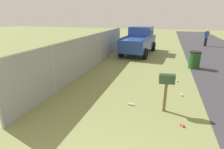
# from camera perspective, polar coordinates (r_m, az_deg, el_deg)

# --- Properties ---
(mailbox) EXTENTS (0.26, 0.49, 1.28)m
(mailbox) POSITION_cam_1_polar(r_m,az_deg,el_deg) (5.71, 17.22, -2.19)
(mailbox) COLOR brown
(mailbox) RESTS_ON ground
(pickup_truck) EXTENTS (5.12, 2.42, 2.09)m
(pickup_truck) POSITION_cam_1_polar(r_m,az_deg,el_deg) (14.55, 8.84, 11.04)
(pickup_truck) COLOR #284793
(pickup_truck) RESTS_ON ground
(trash_bin) EXTENTS (0.64, 0.64, 1.00)m
(trash_bin) POSITION_cam_1_polar(r_m,az_deg,el_deg) (11.37, 25.08, 4.34)
(trash_bin) COLOR #1E4C1E
(trash_bin) RESTS_ON ground
(pedestrian) EXTENTS (0.30, 0.54, 1.68)m
(pedestrian) POSITION_cam_1_polar(r_m,az_deg,el_deg) (20.15, 28.15, 10.80)
(pedestrian) COLOR black
(pedestrian) RESTS_ON ground
(fence_section) EXTENTS (12.43, 0.07, 1.92)m
(fence_section) POSITION_cam_1_polar(r_m,az_deg,el_deg) (10.30, -6.58, 7.68)
(fence_section) COLOR #9EA3A8
(fence_section) RESTS_ON ground
(litter_can_far_scatter) EXTENTS (0.14, 0.12, 0.07)m
(litter_can_far_scatter) POSITION_cam_1_polar(r_m,az_deg,el_deg) (5.53, 21.74, -14.93)
(litter_can_far_scatter) COLOR red
(litter_can_far_scatter) RESTS_ON ground
(litter_cup_near_hydrant) EXTENTS (0.11, 0.10, 0.08)m
(litter_cup_near_hydrant) POSITION_cam_1_polar(r_m,az_deg,el_deg) (7.36, 21.42, -6.17)
(litter_cup_near_hydrant) COLOR white
(litter_cup_near_hydrant) RESTS_ON ground
(litter_bottle_midfield_a) EXTENTS (0.09, 0.23, 0.07)m
(litter_bottle_midfield_a) POSITION_cam_1_polar(r_m,az_deg,el_deg) (6.24, 6.12, -9.51)
(litter_bottle_midfield_a) COLOR #B2D8BF
(litter_bottle_midfield_a) RESTS_ON ground
(litter_cup_midfield_b) EXTENTS (0.12, 0.13, 0.08)m
(litter_cup_midfield_b) POSITION_cam_1_polar(r_m,az_deg,el_deg) (8.85, 20.24, -1.89)
(litter_cup_midfield_b) COLOR white
(litter_cup_midfield_b) RESTS_ON ground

